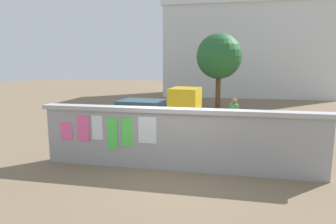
{
  "coord_description": "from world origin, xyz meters",
  "views": [
    {
      "loc": [
        1.37,
        -7.92,
        2.99
      ],
      "look_at": [
        -0.62,
        1.63,
        1.34
      ],
      "focal_mm": 32.23,
      "sensor_mm": 36.0,
      "label": 1
    }
  ],
  "objects_px": {
    "person_bystander": "(91,124)",
    "bicycle_near": "(278,152)",
    "auto_rickshaw_truck": "(163,109)",
    "tree_roadside": "(219,57)",
    "motorcycle": "(277,134)",
    "person_walking": "(234,115)"
  },
  "relations": [
    {
      "from": "motorcycle",
      "to": "person_walking",
      "type": "distance_m",
      "value": 1.69
    },
    {
      "from": "auto_rickshaw_truck",
      "to": "tree_roadside",
      "type": "height_order",
      "value": "tree_roadside"
    },
    {
      "from": "person_walking",
      "to": "tree_roadside",
      "type": "xyz_separation_m",
      "value": [
        -0.93,
        7.91,
        2.28
      ]
    },
    {
      "from": "motorcycle",
      "to": "person_walking",
      "type": "relative_size",
      "value": 1.17
    },
    {
      "from": "motorcycle",
      "to": "auto_rickshaw_truck",
      "type": "bearing_deg",
      "value": 156.99
    },
    {
      "from": "motorcycle",
      "to": "tree_roadside",
      "type": "xyz_separation_m",
      "value": [
        -2.45,
        8.43,
        2.81
      ]
    },
    {
      "from": "motorcycle",
      "to": "bicycle_near",
      "type": "bearing_deg",
      "value": -96.73
    },
    {
      "from": "auto_rickshaw_truck",
      "to": "person_bystander",
      "type": "relative_size",
      "value": 2.29
    },
    {
      "from": "bicycle_near",
      "to": "tree_roadside",
      "type": "height_order",
      "value": "tree_roadside"
    },
    {
      "from": "motorcycle",
      "to": "bicycle_near",
      "type": "xyz_separation_m",
      "value": [
        -0.23,
        -1.95,
        -0.1
      ]
    },
    {
      "from": "person_bystander",
      "to": "tree_roadside",
      "type": "relative_size",
      "value": 0.34
    },
    {
      "from": "person_walking",
      "to": "person_bystander",
      "type": "relative_size",
      "value": 1.0
    },
    {
      "from": "auto_rickshaw_truck",
      "to": "motorcycle",
      "type": "relative_size",
      "value": 1.95
    },
    {
      "from": "tree_roadside",
      "to": "bicycle_near",
      "type": "bearing_deg",
      "value": -77.93
    },
    {
      "from": "auto_rickshaw_truck",
      "to": "person_bystander",
      "type": "distance_m",
      "value": 4.38
    },
    {
      "from": "bicycle_near",
      "to": "person_walking",
      "type": "bearing_deg",
      "value": 117.68
    },
    {
      "from": "person_walking",
      "to": "person_bystander",
      "type": "bearing_deg",
      "value": -148.97
    },
    {
      "from": "auto_rickshaw_truck",
      "to": "person_walking",
      "type": "height_order",
      "value": "auto_rickshaw_truck"
    },
    {
      "from": "auto_rickshaw_truck",
      "to": "tree_roadside",
      "type": "xyz_separation_m",
      "value": [
        2.12,
        6.49,
        2.37
      ]
    },
    {
      "from": "bicycle_near",
      "to": "person_bystander",
      "type": "height_order",
      "value": "person_bystander"
    },
    {
      "from": "motorcycle",
      "to": "person_bystander",
      "type": "height_order",
      "value": "person_bystander"
    },
    {
      "from": "person_bystander",
      "to": "bicycle_near",
      "type": "bearing_deg",
      "value": 2.42
    }
  ]
}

